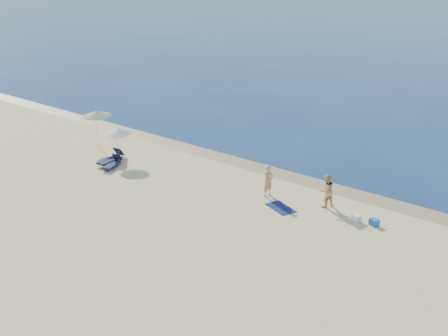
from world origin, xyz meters
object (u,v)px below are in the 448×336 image
object	(u,v)px
person_left	(268,181)
person_right	(326,191)
blue_cooler	(374,222)
umbrella_near	(119,131)

from	to	relation	value
person_left	person_right	size ratio (longest dim) A/B	1.00
person_left	blue_cooler	distance (m)	5.90
blue_cooler	person_right	bearing A→B (deg)	-169.34
umbrella_near	blue_cooler	bearing A→B (deg)	16.75
blue_cooler	umbrella_near	world-z (taller)	umbrella_near
blue_cooler	umbrella_near	xyz separation A→B (m)	(-16.11, -1.45, 1.73)
person_right	blue_cooler	world-z (taller)	person_right
person_right	blue_cooler	size ratio (longest dim) A/B	3.98
person_right	umbrella_near	xyz separation A→B (m)	(-13.28, -1.86, 1.01)
person_left	person_right	distance (m)	3.11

